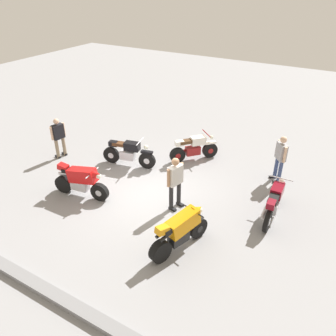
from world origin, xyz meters
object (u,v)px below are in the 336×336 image
(motorcycle_red_sportbike, at_px, (81,180))
(motorcycle_cream_vintage, at_px, (194,148))
(motorcycle_maroon_cruiser, at_px, (274,202))
(person_in_black_shirt, at_px, (59,136))
(person_in_gray_shirt, at_px, (280,156))
(motorcycle_orange_sportbike, at_px, (180,230))
(motorcycle_black_cruiser, at_px, (128,153))
(person_in_white_shirt, at_px, (175,180))

(motorcycle_red_sportbike, height_order, motorcycle_cream_vintage, motorcycle_red_sportbike)
(motorcycle_maroon_cruiser, distance_m, person_in_black_shirt, 8.25)
(person_in_gray_shirt, bearing_deg, person_in_black_shirt, -19.32)
(motorcycle_orange_sportbike, relative_size, person_in_black_shirt, 1.19)
(motorcycle_black_cruiser, distance_m, motorcycle_orange_sportbike, 4.79)
(motorcycle_red_sportbike, xyz_separation_m, motorcycle_cream_vintage, (-2.02, -4.03, -0.11))
(motorcycle_black_cruiser, xyz_separation_m, motorcycle_cream_vintage, (-1.91, -1.62, -0.03))
(motorcycle_black_cruiser, distance_m, person_in_black_shirt, 2.84)
(motorcycle_black_cruiser, distance_m, motorcycle_red_sportbike, 2.42)
(person_in_white_shirt, xyz_separation_m, person_in_gray_shirt, (-2.31, -3.17, -0.03))
(motorcycle_cream_vintage, distance_m, person_in_white_shirt, 3.21)
(person_in_white_shirt, bearing_deg, person_in_gray_shirt, 68.30)
(motorcycle_cream_vintage, height_order, person_in_white_shirt, person_in_white_shirt)
(person_in_gray_shirt, bearing_deg, motorcycle_cream_vintage, -35.05)
(motorcycle_orange_sportbike, distance_m, motorcycle_red_sportbike, 3.94)
(person_in_gray_shirt, height_order, person_in_black_shirt, person_in_gray_shirt)
(motorcycle_black_cruiser, xyz_separation_m, person_in_black_shirt, (2.70, 0.79, 0.38))
(motorcycle_orange_sportbike, height_order, person_in_white_shirt, person_in_white_shirt)
(person_in_white_shirt, bearing_deg, motorcycle_maroon_cruiser, 35.40)
(motorcycle_black_cruiser, xyz_separation_m, person_in_white_shirt, (-2.79, 1.43, 0.47))
(motorcycle_black_cruiser, bearing_deg, motorcycle_maroon_cruiser, -16.41)
(motorcycle_maroon_cruiser, relative_size, motorcycle_cream_vintage, 1.34)
(motorcycle_black_cruiser, distance_m, motorcycle_cream_vintage, 2.50)
(motorcycle_red_sportbike, relative_size, person_in_black_shirt, 1.22)
(person_in_black_shirt, bearing_deg, motorcycle_red_sportbike, 157.03)
(motorcycle_black_cruiser, relative_size, person_in_gray_shirt, 1.23)
(motorcycle_orange_sportbike, height_order, motorcycle_maroon_cruiser, motorcycle_orange_sportbike)
(motorcycle_orange_sportbike, bearing_deg, motorcycle_maroon_cruiser, -15.97)
(person_in_gray_shirt, bearing_deg, motorcycle_orange_sportbike, 37.03)
(motorcycle_maroon_cruiser, distance_m, motorcycle_cream_vintage, 4.14)
(motorcycle_red_sportbike, relative_size, person_in_gray_shirt, 1.17)
(motorcycle_orange_sportbike, xyz_separation_m, motorcycle_cream_vintage, (1.88, -4.56, -0.11))
(motorcycle_orange_sportbike, xyz_separation_m, motorcycle_maroon_cruiser, (-1.74, -2.56, -0.07))
(motorcycle_cream_vintage, bearing_deg, person_in_gray_shirt, -46.23)
(motorcycle_red_sportbike, xyz_separation_m, person_in_white_shirt, (-2.91, -0.98, 0.40))
(person_in_gray_shirt, distance_m, person_in_black_shirt, 8.20)
(person_in_white_shirt, distance_m, person_in_black_shirt, 5.53)
(motorcycle_orange_sportbike, relative_size, person_in_white_shirt, 1.11)
(motorcycle_orange_sportbike, bearing_deg, person_in_black_shirt, 89.92)
(motorcycle_maroon_cruiser, height_order, motorcycle_cream_vintage, motorcycle_maroon_cruiser)
(motorcycle_maroon_cruiser, bearing_deg, person_in_black_shirt, 90.61)
(motorcycle_black_cruiser, relative_size, motorcycle_cream_vintage, 1.32)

